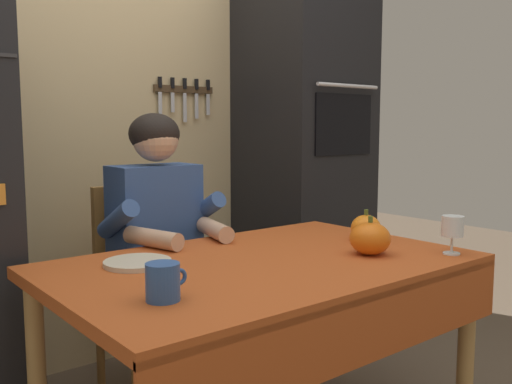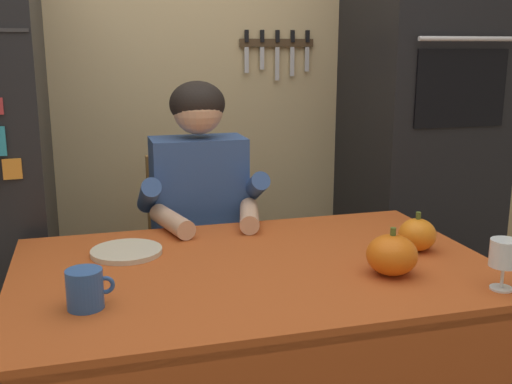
{
  "view_description": "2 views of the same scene",
  "coord_description": "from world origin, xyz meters",
  "px_view_note": "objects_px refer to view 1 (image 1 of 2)",
  "views": [
    {
      "loc": [
        -1.19,
        -1.34,
        1.19
      ],
      "look_at": [
        0.09,
        0.24,
        0.95
      ],
      "focal_mm": 39.52,
      "sensor_mm": 36.0,
      "label": 1
    },
    {
      "loc": [
        -0.45,
        -1.53,
        1.36
      ],
      "look_at": [
        0.05,
        0.27,
        0.92
      ],
      "focal_mm": 42.71,
      "sensor_mm": 36.0,
      "label": 2
    }
  ],
  "objects_px": {
    "seated_person": "(163,237)",
    "chair_behind_person": "(143,280)",
    "coffee_mug": "(163,282)",
    "pumpkin_large": "(366,228)",
    "wine_glass": "(452,228)",
    "pumpkin_medium": "(370,238)",
    "serving_tray": "(138,263)",
    "dining_table": "(267,286)",
    "wall_oven": "(304,151)"
  },
  "relations": [
    {
      "from": "wine_glass",
      "to": "pumpkin_large",
      "type": "bearing_deg",
      "value": 98.49
    },
    {
      "from": "wine_glass",
      "to": "wall_oven",
      "type": "bearing_deg",
      "value": 69.36
    },
    {
      "from": "wine_glass",
      "to": "pumpkin_medium",
      "type": "distance_m",
      "value": 0.29
    },
    {
      "from": "dining_table",
      "to": "coffee_mug",
      "type": "bearing_deg",
      "value": -161.94
    },
    {
      "from": "seated_person",
      "to": "pumpkin_large",
      "type": "xyz_separation_m",
      "value": [
        0.58,
        -0.59,
        0.05
      ]
    },
    {
      "from": "coffee_mug",
      "to": "pumpkin_medium",
      "type": "xyz_separation_m",
      "value": [
        0.83,
        0.01,
        0.01
      ]
    },
    {
      "from": "seated_person",
      "to": "wine_glass",
      "type": "height_order",
      "value": "seated_person"
    },
    {
      "from": "wall_oven",
      "to": "wine_glass",
      "type": "bearing_deg",
      "value": -110.64
    },
    {
      "from": "seated_person",
      "to": "chair_behind_person",
      "type": "bearing_deg",
      "value": 90.0
    },
    {
      "from": "dining_table",
      "to": "chair_behind_person",
      "type": "distance_m",
      "value": 0.81
    },
    {
      "from": "wall_oven",
      "to": "coffee_mug",
      "type": "relative_size",
      "value": 17.85
    },
    {
      "from": "coffee_mug",
      "to": "pumpkin_large",
      "type": "relative_size",
      "value": 0.94
    },
    {
      "from": "seated_person",
      "to": "wine_glass",
      "type": "relative_size",
      "value": 9.05
    },
    {
      "from": "pumpkin_large",
      "to": "serving_tray",
      "type": "distance_m",
      "value": 0.91
    },
    {
      "from": "dining_table",
      "to": "wine_glass",
      "type": "xyz_separation_m",
      "value": [
        0.58,
        -0.33,
        0.18
      ]
    },
    {
      "from": "seated_person",
      "to": "coffee_mug",
      "type": "relative_size",
      "value": 10.58
    },
    {
      "from": "pumpkin_large",
      "to": "serving_tray",
      "type": "bearing_deg",
      "value": 166.72
    },
    {
      "from": "pumpkin_medium",
      "to": "serving_tray",
      "type": "xyz_separation_m",
      "value": [
        -0.71,
        0.38,
        -0.05
      ]
    },
    {
      "from": "seated_person",
      "to": "serving_tray",
      "type": "height_order",
      "value": "seated_person"
    },
    {
      "from": "pumpkin_large",
      "to": "serving_tray",
      "type": "relative_size",
      "value": 0.57
    },
    {
      "from": "chair_behind_person",
      "to": "wine_glass",
      "type": "distance_m",
      "value": 1.33
    },
    {
      "from": "chair_behind_person",
      "to": "pumpkin_medium",
      "type": "relative_size",
      "value": 6.45
    },
    {
      "from": "dining_table",
      "to": "wall_oven",
      "type": "bearing_deg",
      "value": 41.31
    },
    {
      "from": "coffee_mug",
      "to": "pumpkin_large",
      "type": "xyz_separation_m",
      "value": [
        1.01,
        0.17,
        0.0
      ]
    },
    {
      "from": "serving_tray",
      "to": "seated_person",
      "type": "bearing_deg",
      "value": 50.56
    },
    {
      "from": "chair_behind_person",
      "to": "dining_table",
      "type": "bearing_deg",
      "value": -86.35
    },
    {
      "from": "serving_tray",
      "to": "coffee_mug",
      "type": "bearing_deg",
      "value": -107.66
    },
    {
      "from": "dining_table",
      "to": "pumpkin_medium",
      "type": "bearing_deg",
      "value": -23.3
    },
    {
      "from": "pumpkin_large",
      "to": "pumpkin_medium",
      "type": "xyz_separation_m",
      "value": [
        -0.18,
        -0.17,
        0.01
      ]
    },
    {
      "from": "chair_behind_person",
      "to": "wine_glass",
      "type": "height_order",
      "value": "chair_behind_person"
    },
    {
      "from": "pumpkin_large",
      "to": "chair_behind_person",
      "type": "bearing_deg",
      "value": 126.66
    },
    {
      "from": "chair_behind_person",
      "to": "serving_tray",
      "type": "relative_size",
      "value": 4.22
    },
    {
      "from": "chair_behind_person",
      "to": "seated_person",
      "type": "height_order",
      "value": "seated_person"
    },
    {
      "from": "wall_oven",
      "to": "pumpkin_large",
      "type": "relative_size",
      "value": 16.79
    },
    {
      "from": "wine_glass",
      "to": "pumpkin_medium",
      "type": "relative_size",
      "value": 0.95
    },
    {
      "from": "serving_tray",
      "to": "wine_glass",
      "type": "bearing_deg",
      "value": -30.66
    },
    {
      "from": "serving_tray",
      "to": "pumpkin_medium",
      "type": "bearing_deg",
      "value": -27.98
    },
    {
      "from": "wall_oven",
      "to": "coffee_mug",
      "type": "distance_m",
      "value": 1.89
    },
    {
      "from": "seated_person",
      "to": "serving_tray",
      "type": "xyz_separation_m",
      "value": [
        -0.31,
        -0.38,
        0.01
      ]
    },
    {
      "from": "chair_behind_person",
      "to": "serving_tray",
      "type": "distance_m",
      "value": 0.69
    },
    {
      "from": "dining_table",
      "to": "serving_tray",
      "type": "xyz_separation_m",
      "value": [
        -0.36,
        0.23,
        0.09
      ]
    },
    {
      "from": "pumpkin_large",
      "to": "serving_tray",
      "type": "height_order",
      "value": "pumpkin_large"
    },
    {
      "from": "pumpkin_medium",
      "to": "serving_tray",
      "type": "relative_size",
      "value": 0.65
    },
    {
      "from": "seated_person",
      "to": "coffee_mug",
      "type": "xyz_separation_m",
      "value": [
        -0.43,
        -0.76,
        0.05
      ]
    },
    {
      "from": "wall_oven",
      "to": "dining_table",
      "type": "xyz_separation_m",
      "value": [
        -1.05,
        -0.92,
        -0.39
      ]
    },
    {
      "from": "wall_oven",
      "to": "pumpkin_medium",
      "type": "height_order",
      "value": "wall_oven"
    },
    {
      "from": "pumpkin_medium",
      "to": "chair_behind_person",
      "type": "bearing_deg",
      "value": 112.98
    },
    {
      "from": "chair_behind_person",
      "to": "pumpkin_large",
      "type": "relative_size",
      "value": 7.43
    },
    {
      "from": "pumpkin_large",
      "to": "pumpkin_medium",
      "type": "relative_size",
      "value": 0.87
    },
    {
      "from": "wine_glass",
      "to": "pumpkin_large",
      "type": "relative_size",
      "value": 1.1
    }
  ]
}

